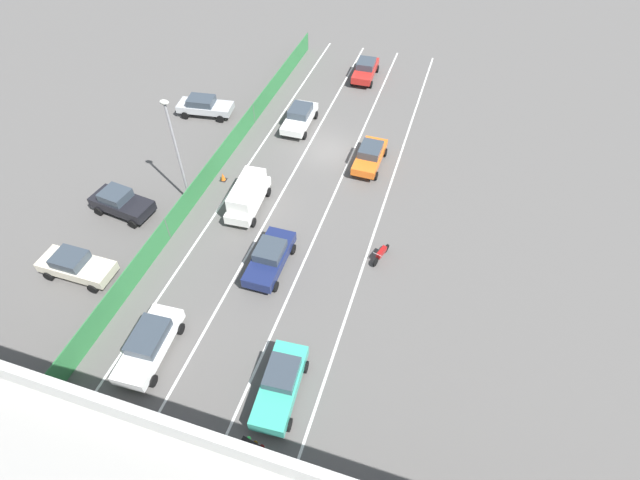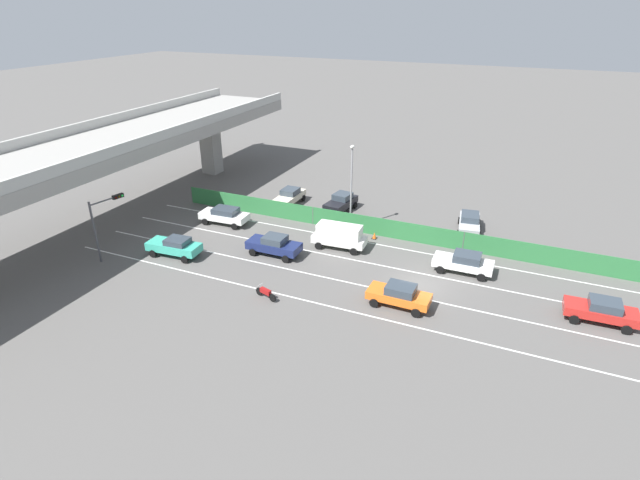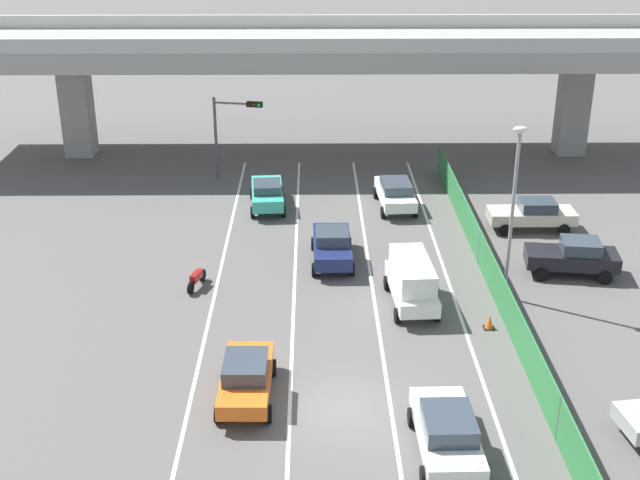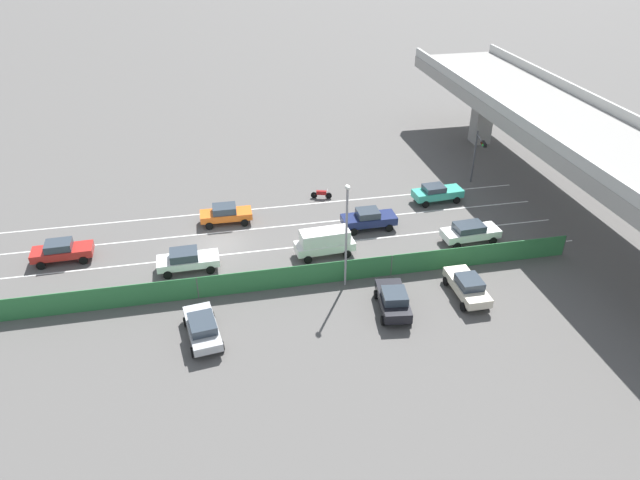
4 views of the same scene
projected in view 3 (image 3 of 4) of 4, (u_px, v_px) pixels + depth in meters
ground_plane at (340, 408)px, 29.72m from camera, size 300.00×300.00×0.00m
lane_line_left_edge at (205, 337)px, 34.31m from camera, size 0.14×46.12×0.01m
lane_line_mid_left at (292, 337)px, 34.35m from camera, size 0.14×46.12×0.01m
lane_line_mid_right at (380, 336)px, 34.39m from camera, size 0.14×46.12×0.01m
lane_line_right_edge at (467, 336)px, 34.42m from camera, size 0.14×46.12×0.01m
elevated_overpass at (326, 52)px, 54.66m from camera, size 52.04×9.80×8.61m
green_fence at (512, 317)px, 34.10m from camera, size 0.10×42.22×1.73m
car_taxi_orange at (246, 376)px, 29.96m from camera, size 2.02×4.38×1.64m
car_sedan_navy at (332, 245)px, 40.72m from camera, size 2.05×4.54×1.71m
car_taxi_teal at (267, 193)px, 47.54m from camera, size 2.20×4.64×1.63m
car_van_white at (412, 280)px, 36.51m from camera, size 2.15×4.69×2.14m
car_hatchback_white at (395, 192)px, 47.57m from camera, size 2.24×4.74×1.62m
car_sedan_white at (447, 431)px, 26.99m from camera, size 2.12×4.59×1.64m
motorcycle at (197, 278)px, 38.33m from camera, size 0.78×1.90×0.93m
parked_sedan_dark at (573, 256)px, 39.44m from camera, size 4.45×2.45×1.76m
parked_sedan_cream at (533, 214)px, 44.57m from camera, size 4.55×1.98×1.66m
traffic_light at (232, 123)px, 50.71m from camera, size 3.06×0.92×5.22m
street_lamp at (514, 199)px, 35.70m from camera, size 0.60×0.36×7.93m
traffic_cone at (489, 322)px, 34.89m from camera, size 0.47×0.47×0.61m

